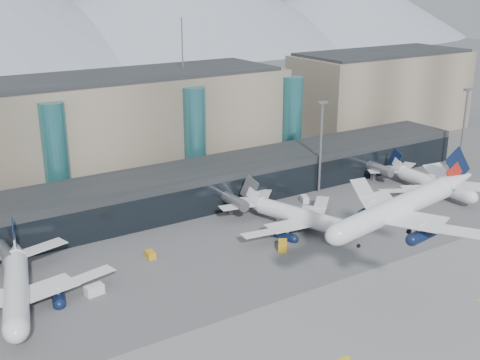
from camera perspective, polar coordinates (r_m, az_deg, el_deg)
name	(u,v)px	position (r m, az deg, el deg)	size (l,w,h in m)	color
ground	(358,291)	(119.51, 11.17, -10.25)	(900.00, 900.00, 0.00)	#515154
runway_strip	(419,327)	(110.83, 16.62, -13.18)	(400.00, 40.00, 0.04)	slate
runway_markings	(419,326)	(110.81, 16.63, -13.17)	(128.00, 1.00, 0.02)	gold
concourse	(209,184)	(160.08, -3.00, -0.39)	(170.00, 27.00, 10.00)	black
terminal_main	(74,133)	(176.34, -15.45, 4.30)	(130.00, 30.00, 31.00)	gray
terminal_east	(381,92)	(239.55, 13.21, 8.12)	(70.00, 30.00, 31.00)	gray
teal_towers	(130,146)	(165.28, -10.39, 3.22)	(116.40, 19.40, 46.00)	#26666C
lightmast_mid	(321,142)	(166.25, 7.67, 3.60)	(3.00, 1.20, 25.60)	slate
lightmast_right	(464,125)	(196.73, 20.47, 4.92)	(3.00, 1.20, 25.60)	slate
hero_jet	(409,199)	(106.72, 15.69, -1.74)	(32.74, 33.24, 10.73)	silver
jet_parked_left	(15,275)	(120.19, -20.52, -8.47)	(37.33, 38.41, 12.34)	silver
jet_parked_mid	(290,209)	(144.63, 4.80, -2.78)	(34.44, 36.27, 11.65)	silver
jet_parked_right	(425,177)	(175.92, 17.12, 0.27)	(34.03, 33.05, 10.96)	silver
veh_a	(94,290)	(118.80, -13.65, -10.09)	(3.45, 1.94, 1.94)	silver
veh_b	(150,255)	(131.01, -8.50, -7.02)	(2.66, 1.64, 1.54)	#CB9017
veh_c	(332,238)	(138.61, 8.74, -5.46)	(3.49, 1.84, 1.94)	#4D4D52
veh_d	(305,199)	(161.67, 6.14, -1.82)	(3.08, 1.65, 1.76)	silver
veh_e	(405,191)	(172.78, 15.36, -1.03)	(3.20, 1.81, 1.81)	#CB9017
veh_g	(282,218)	(149.01, 4.05, -3.60)	(2.71, 1.58, 1.58)	silver
veh_h	(283,245)	(133.66, 4.07, -6.21)	(3.54, 1.86, 1.95)	#CB9017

